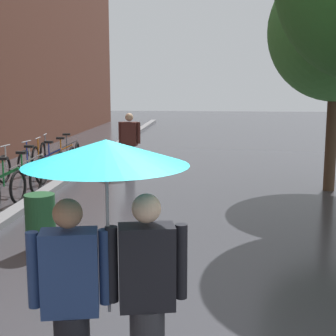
{
  "coord_description": "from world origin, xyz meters",
  "views": [
    {
      "loc": [
        0.44,
        -3.43,
        2.44
      ],
      "look_at": [
        -0.11,
        2.87,
        1.35
      ],
      "focal_mm": 52.77,
      "sensor_mm": 36.0,
      "label": 1
    }
  ],
  "objects_px": {
    "parked_bicycle_6": "(42,163)",
    "pedestrian_walking_midground": "(130,143)",
    "parked_bicycle_7": "(54,158)",
    "litter_bin": "(41,223)",
    "parked_bicycle_8": "(60,153)",
    "parked_bicycle_4": "(14,177)",
    "couple_under_umbrella": "(108,233)",
    "parked_bicycle_5": "(22,169)"
  },
  "relations": [
    {
      "from": "parked_bicycle_6",
      "to": "pedestrian_walking_midground",
      "type": "distance_m",
      "value": 2.35
    },
    {
      "from": "parked_bicycle_8",
      "to": "parked_bicycle_5",
      "type": "bearing_deg",
      "value": -91.72
    },
    {
      "from": "litter_bin",
      "to": "pedestrian_walking_midground",
      "type": "distance_m",
      "value": 5.94
    },
    {
      "from": "parked_bicycle_6",
      "to": "pedestrian_walking_midground",
      "type": "bearing_deg",
      "value": 7.08
    },
    {
      "from": "parked_bicycle_8",
      "to": "couple_under_umbrella",
      "type": "bearing_deg",
      "value": -71.05
    },
    {
      "from": "parked_bicycle_8",
      "to": "couple_under_umbrella",
      "type": "relative_size",
      "value": 0.57
    },
    {
      "from": "parked_bicycle_5",
      "to": "pedestrian_walking_midground",
      "type": "height_order",
      "value": "pedestrian_walking_midground"
    },
    {
      "from": "parked_bicycle_6",
      "to": "pedestrian_walking_midground",
      "type": "relative_size",
      "value": 0.7
    },
    {
      "from": "couple_under_umbrella",
      "to": "litter_bin",
      "type": "distance_m",
      "value": 4.01
    },
    {
      "from": "pedestrian_walking_midground",
      "to": "parked_bicycle_6",
      "type": "bearing_deg",
      "value": -172.92
    },
    {
      "from": "couple_under_umbrella",
      "to": "parked_bicycle_5",
      "type": "bearing_deg",
      "value": 115.2
    },
    {
      "from": "parked_bicycle_8",
      "to": "couple_under_umbrella",
      "type": "height_order",
      "value": "couple_under_umbrella"
    },
    {
      "from": "parked_bicycle_5",
      "to": "litter_bin",
      "type": "distance_m",
      "value": 5.18
    },
    {
      "from": "parked_bicycle_6",
      "to": "parked_bicycle_7",
      "type": "xyz_separation_m",
      "value": [
        0.03,
        0.89,
        0.0
      ]
    },
    {
      "from": "parked_bicycle_5",
      "to": "parked_bicycle_8",
      "type": "bearing_deg",
      "value": 88.28
    },
    {
      "from": "couple_under_umbrella",
      "to": "parked_bicycle_4",
      "type": "bearing_deg",
      "value": 117.06
    },
    {
      "from": "couple_under_umbrella",
      "to": "pedestrian_walking_midground",
      "type": "bearing_deg",
      "value": 98.47
    },
    {
      "from": "parked_bicycle_7",
      "to": "parked_bicycle_5",
      "type": "bearing_deg",
      "value": -96.7
    },
    {
      "from": "litter_bin",
      "to": "pedestrian_walking_midground",
      "type": "bearing_deg",
      "value": 86.62
    },
    {
      "from": "parked_bicycle_8",
      "to": "couple_under_umbrella",
      "type": "xyz_separation_m",
      "value": [
        3.77,
        -10.99,
        1.02
      ]
    },
    {
      "from": "parked_bicycle_5",
      "to": "pedestrian_walking_midground",
      "type": "distance_m",
      "value": 2.78
    },
    {
      "from": "parked_bicycle_8",
      "to": "parked_bicycle_7",
      "type": "bearing_deg",
      "value": -82.73
    },
    {
      "from": "parked_bicycle_6",
      "to": "pedestrian_walking_midground",
      "type": "xyz_separation_m",
      "value": [
        2.28,
        0.28,
        0.51
      ]
    },
    {
      "from": "parked_bicycle_4",
      "to": "pedestrian_walking_midground",
      "type": "xyz_separation_m",
      "value": [
        2.24,
        2.27,
        0.51
      ]
    },
    {
      "from": "parked_bicycle_7",
      "to": "litter_bin",
      "type": "bearing_deg",
      "value": -73.76
    },
    {
      "from": "parked_bicycle_7",
      "to": "couple_under_umbrella",
      "type": "bearing_deg",
      "value": -69.95
    },
    {
      "from": "parked_bicycle_7",
      "to": "pedestrian_walking_midground",
      "type": "height_order",
      "value": "pedestrian_walking_midground"
    },
    {
      "from": "parked_bicycle_6",
      "to": "parked_bicycle_8",
      "type": "bearing_deg",
      "value": 93.06
    },
    {
      "from": "parked_bicycle_7",
      "to": "pedestrian_walking_midground",
      "type": "distance_m",
      "value": 2.39
    },
    {
      "from": "parked_bicycle_8",
      "to": "litter_bin",
      "type": "bearing_deg",
      "value": -74.91
    },
    {
      "from": "parked_bicycle_7",
      "to": "couple_under_umbrella",
      "type": "height_order",
      "value": "couple_under_umbrella"
    },
    {
      "from": "couple_under_umbrella",
      "to": "litter_bin",
      "type": "xyz_separation_m",
      "value": [
        -1.75,
        3.47,
        -0.97
      ]
    },
    {
      "from": "parked_bicycle_4",
      "to": "parked_bicycle_8",
      "type": "height_order",
      "value": "same"
    },
    {
      "from": "parked_bicycle_4",
      "to": "parked_bicycle_7",
      "type": "xyz_separation_m",
      "value": [
        -0.01,
        2.88,
        0.0
      ]
    },
    {
      "from": "parked_bicycle_4",
      "to": "parked_bicycle_8",
      "type": "distance_m",
      "value": 3.87
    },
    {
      "from": "parked_bicycle_4",
      "to": "pedestrian_walking_midground",
      "type": "distance_m",
      "value": 3.23
    },
    {
      "from": "parked_bicycle_7",
      "to": "couple_under_umbrella",
      "type": "xyz_separation_m",
      "value": [
        3.65,
        -10.0,
        1.02
      ]
    },
    {
      "from": "parked_bicycle_8",
      "to": "pedestrian_walking_midground",
      "type": "relative_size",
      "value": 0.7
    },
    {
      "from": "parked_bicycle_6",
      "to": "parked_bicycle_7",
      "type": "distance_m",
      "value": 0.89
    },
    {
      "from": "parked_bicycle_7",
      "to": "parked_bicycle_6",
      "type": "bearing_deg",
      "value": -91.69
    },
    {
      "from": "litter_bin",
      "to": "pedestrian_walking_midground",
      "type": "xyz_separation_m",
      "value": [
        0.35,
        5.91,
        0.46
      ]
    },
    {
      "from": "parked_bicycle_4",
      "to": "parked_bicycle_6",
      "type": "distance_m",
      "value": 1.99
    }
  ]
}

